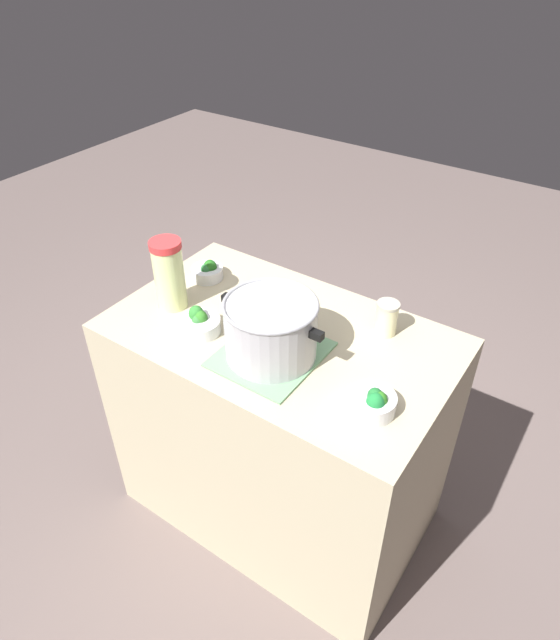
% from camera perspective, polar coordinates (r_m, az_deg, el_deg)
% --- Properties ---
extents(ground_plane, '(8.00, 8.00, 0.00)m').
position_cam_1_polar(ground_plane, '(2.49, -0.00, -18.04)').
color(ground_plane, '#6E5E5A').
extents(counter_slab, '(1.12, 0.68, 0.92)m').
position_cam_1_polar(counter_slab, '(2.13, -0.00, -10.97)').
color(counter_slab, '#BBAE8D').
rests_on(counter_slab, ground_plane).
extents(dish_cloth, '(0.29, 0.32, 0.01)m').
position_cam_1_polar(dish_cloth, '(1.73, -0.91, -3.49)').
color(dish_cloth, '#74A578').
rests_on(dish_cloth, counter_slab).
extents(cooking_pot, '(0.35, 0.28, 0.19)m').
position_cam_1_polar(cooking_pot, '(1.67, -0.95, -0.84)').
color(cooking_pot, '#B7B7BC').
rests_on(cooking_pot, dish_cloth).
extents(lemonade_pitcher, '(0.11, 0.11, 0.25)m').
position_cam_1_polar(lemonade_pitcher, '(1.91, -11.21, 4.60)').
color(lemonade_pitcher, '#E2ED9F').
rests_on(lemonade_pitcher, counter_slab).
extents(mason_jar, '(0.07, 0.07, 0.11)m').
position_cam_1_polar(mason_jar, '(1.82, 10.78, 0.20)').
color(mason_jar, beige).
rests_on(mason_jar, counter_slab).
extents(broccoli_bowl_front, '(0.12, 0.12, 0.07)m').
position_cam_1_polar(broccoli_bowl_front, '(2.09, -7.37, 4.91)').
color(broccoli_bowl_front, silver).
rests_on(broccoli_bowl_front, counter_slab).
extents(broccoli_bowl_center, '(0.14, 0.14, 0.08)m').
position_cam_1_polar(broccoli_bowl_center, '(1.56, 9.42, -8.26)').
color(broccoli_bowl_center, silver).
rests_on(broccoli_bowl_center, counter_slab).
extents(broccoli_bowl_back, '(0.14, 0.14, 0.08)m').
position_cam_1_polar(broccoli_bowl_back, '(1.83, -8.22, -0.33)').
color(broccoli_bowl_back, silver).
rests_on(broccoli_bowl_back, counter_slab).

